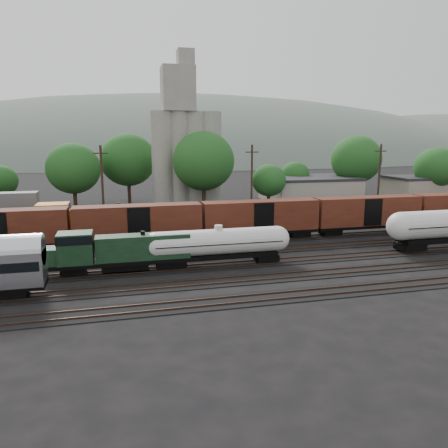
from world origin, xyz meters
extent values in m
plane|color=black|center=(0.00, 0.00, 0.00)|extent=(600.00, 600.00, 0.00)
cube|color=black|center=(0.00, -15.00, 0.04)|extent=(180.00, 3.20, 0.08)
cube|color=#382319|center=(0.00, -15.72, 0.12)|extent=(180.00, 0.08, 0.16)
cube|color=#382319|center=(0.00, -14.28, 0.12)|extent=(180.00, 0.08, 0.16)
cube|color=black|center=(0.00, -10.00, 0.04)|extent=(180.00, 3.20, 0.08)
cube|color=#382319|center=(0.00, -10.72, 0.12)|extent=(180.00, 0.08, 0.16)
cube|color=#382319|center=(0.00, -9.28, 0.12)|extent=(180.00, 0.08, 0.16)
cube|color=black|center=(0.00, -5.00, 0.04)|extent=(180.00, 3.20, 0.08)
cube|color=#382319|center=(0.00, -5.72, 0.12)|extent=(180.00, 0.08, 0.16)
cube|color=#382319|center=(0.00, -4.28, 0.12)|extent=(180.00, 0.08, 0.16)
cube|color=black|center=(0.00, 0.00, 0.04)|extent=(180.00, 3.20, 0.08)
cube|color=#382319|center=(0.00, -0.72, 0.12)|extent=(180.00, 0.08, 0.16)
cube|color=#382319|center=(0.00, 0.72, 0.12)|extent=(180.00, 0.08, 0.16)
cube|color=black|center=(0.00, 5.00, 0.04)|extent=(180.00, 3.20, 0.08)
cube|color=#382319|center=(0.00, 4.28, 0.12)|extent=(180.00, 0.08, 0.16)
cube|color=#382319|center=(0.00, 5.72, 0.12)|extent=(180.00, 0.08, 0.16)
cube|color=black|center=(0.00, 10.00, 0.04)|extent=(180.00, 3.20, 0.08)
cube|color=#382319|center=(0.00, 9.28, 0.12)|extent=(180.00, 0.08, 0.16)
cube|color=#382319|center=(0.00, 10.72, 0.12)|extent=(180.00, 0.08, 0.16)
cube|color=black|center=(0.00, 15.00, 0.04)|extent=(180.00, 3.20, 0.08)
cube|color=#382319|center=(0.00, 14.28, 0.12)|extent=(180.00, 0.08, 0.16)
cube|color=#382319|center=(0.00, 15.72, 0.12)|extent=(180.00, 0.08, 0.16)
cube|color=black|center=(-9.58, -5.00, 1.17)|extent=(15.05, 2.57, 0.35)
cube|color=black|center=(-9.58, -5.00, 0.78)|extent=(4.43, 1.95, 0.71)
cube|color=black|center=(-7.77, -5.00, 2.55)|extent=(9.03, 2.12, 2.39)
cube|color=black|center=(-14.09, -5.00, 2.81)|extent=(3.19, 2.57, 2.92)
cube|color=black|center=(-14.09, -5.00, 3.74)|extent=(3.27, 2.66, 0.80)
cube|color=black|center=(-16.20, -5.00, 2.15)|extent=(1.42, 2.12, 1.59)
cylinder|color=black|center=(-7.77, -5.00, 3.87)|extent=(0.44, 0.44, 0.44)
cube|color=black|center=(-14.39, -5.00, 0.60)|extent=(2.30, 1.77, 0.62)
cube|color=black|center=(-4.76, -5.00, 0.60)|extent=(2.30, 1.77, 0.62)
cylinder|color=silver|center=(-0.17, -5.00, 2.60)|extent=(12.74, 2.62, 2.62)
sphere|color=silver|center=(-6.55, -5.00, 2.60)|extent=(2.62, 2.62, 2.62)
sphere|color=silver|center=(6.20, -5.00, 2.60)|extent=(2.62, 2.62, 2.62)
cylinder|color=silver|center=(-0.17, -5.00, 4.09)|extent=(0.81, 0.81, 0.45)
cube|color=black|center=(-0.17, -5.00, 2.60)|extent=(13.03, 2.75, 0.07)
cube|color=black|center=(-0.17, -5.00, 1.15)|extent=(12.31, 1.99, 0.45)
cube|color=black|center=(-5.39, -5.00, 0.61)|extent=(2.35, 1.81, 0.63)
cube|color=black|center=(5.04, -5.00, 0.61)|extent=(2.35, 1.81, 0.63)
sphere|color=silver|center=(21.22, -5.00, 3.17)|extent=(3.25, 3.25, 3.25)
cube|color=black|center=(22.65, -5.00, 0.70)|extent=(2.91, 2.24, 0.78)
cube|color=black|center=(-18.82, -10.00, 0.62)|extent=(2.44, 1.88, 0.66)
cube|color=black|center=(-12.10, 10.00, 1.36)|extent=(18.96, 3.05, 0.42)
cube|color=black|center=(-12.10, 10.00, 0.88)|extent=(5.27, 2.32, 0.84)
cube|color=orange|center=(-9.83, 10.00, 2.99)|extent=(11.37, 2.53, 2.84)
cube|color=orange|center=(-17.79, 10.00, 3.31)|extent=(3.79, 3.05, 3.48)
cube|color=black|center=(-17.79, 10.00, 4.41)|extent=(3.90, 3.16, 0.95)
cube|color=orange|center=(-20.44, 10.00, 2.52)|extent=(1.68, 2.53, 1.90)
cylinder|color=black|center=(-9.83, 10.00, 4.57)|extent=(0.53, 0.53, 0.53)
cube|color=black|center=(-18.17, 10.00, 0.67)|extent=(2.74, 2.11, 0.74)
cube|color=black|center=(-6.04, 10.00, 0.67)|extent=(2.74, 2.11, 0.74)
cube|color=black|center=(-7.66, 5.00, 1.20)|extent=(15.00, 2.60, 0.40)
cube|color=#471C11|center=(-7.66, 5.00, 3.30)|extent=(15.00, 2.90, 3.80)
cube|color=black|center=(7.74, 5.00, 1.20)|extent=(15.00, 2.60, 0.40)
cube|color=#471C11|center=(7.74, 5.00, 3.30)|extent=(15.00, 2.90, 3.80)
cube|color=black|center=(23.14, 5.00, 1.20)|extent=(15.00, 2.60, 0.40)
cube|color=#471C11|center=(23.14, 5.00, 3.30)|extent=(15.00, 2.90, 3.80)
cube|color=black|center=(0.00, 15.00, 0.50)|extent=(160.00, 2.60, 0.60)
cube|color=#4D1A12|center=(-13.44, 15.00, 2.10)|extent=(12.00, 2.40, 2.60)
cube|color=#57595C|center=(-0.64, 15.00, 2.10)|extent=(12.00, 2.40, 2.60)
cube|color=silver|center=(12.16, 15.00, 2.10)|extent=(12.00, 2.40, 2.60)
cube|color=navy|center=(24.96, 15.00, 2.10)|extent=(12.00, 2.40, 2.60)
cube|color=navy|center=(37.76, 15.00, 2.10)|extent=(12.00, 2.40, 2.60)
cylinder|color=gray|center=(-1.00, 36.00, 9.00)|extent=(4.40, 4.40, 18.00)
cylinder|color=gray|center=(2.00, 36.00, 9.00)|extent=(4.40, 4.40, 18.00)
cylinder|color=gray|center=(5.00, 36.00, 9.00)|extent=(4.40, 4.40, 18.00)
cylinder|color=gray|center=(8.00, 36.00, 9.00)|extent=(4.40, 4.40, 18.00)
cube|color=gray|center=(2.00, 36.00, 22.00)|extent=(6.00, 5.00, 8.00)
cube|color=gray|center=(3.50, 36.00, 27.00)|extent=(3.00, 3.00, 4.00)
cube|color=#9E937F|center=(30.00, 38.00, 2.30)|extent=(18.00, 14.00, 4.60)
cube|color=#232326|center=(30.00, 38.00, 4.85)|extent=(18.36, 14.28, 0.50)
cube|color=#9E937F|center=(55.00, 33.00, 2.30)|extent=(16.00, 10.00, 4.60)
cube|color=#232326|center=(55.00, 33.00, 4.85)|extent=(16.32, 10.20, 0.50)
cylinder|color=black|center=(-31.24, 43.91, 1.17)|extent=(0.70, 0.70, 2.33)
ellipsoid|color=#225720|center=(-31.24, 43.91, 5.08)|extent=(6.33, 6.33, 6.00)
cylinder|color=black|center=(-17.26, 35.91, 1.77)|extent=(0.70, 0.70, 3.54)
ellipsoid|color=#225720|center=(-17.26, 35.91, 7.72)|extent=(9.62, 9.62, 9.12)
cylinder|color=black|center=(-7.33, 42.65, 2.03)|extent=(0.70, 0.70, 4.06)
ellipsoid|color=#225720|center=(-7.33, 42.65, 8.85)|extent=(11.03, 11.03, 10.45)
cylinder|color=black|center=(5.68, 31.01, 2.06)|extent=(0.70, 0.70, 4.13)
ellipsoid|color=#225720|center=(5.68, 31.01, 8.99)|extent=(11.20, 11.20, 10.61)
cylinder|color=black|center=(18.39, 31.14, 1.19)|extent=(0.70, 0.70, 2.39)
ellipsoid|color=#225720|center=(18.39, 31.14, 5.20)|extent=(6.47, 6.47, 6.13)
cylinder|color=black|center=(28.52, 42.33, 1.17)|extent=(0.70, 0.70, 2.33)
ellipsoid|color=#225720|center=(28.52, 42.33, 5.08)|extent=(6.34, 6.34, 6.00)
cylinder|color=black|center=(40.56, 37.65, 1.98)|extent=(0.70, 0.70, 3.96)
ellipsoid|color=#225720|center=(40.56, 37.65, 8.62)|extent=(10.74, 10.74, 10.17)
cylinder|color=black|center=(54.80, 30.29, 1.62)|extent=(0.70, 0.70, 3.25)
ellipsoid|color=#225720|center=(54.80, 30.29, 7.08)|extent=(8.82, 8.82, 8.36)
cylinder|color=black|center=(-12.00, 22.00, 6.00)|extent=(0.36, 0.36, 12.00)
cube|color=black|center=(-12.00, 22.00, 10.80)|extent=(2.20, 0.18, 0.18)
cylinder|color=black|center=(12.00, 22.00, 6.00)|extent=(0.36, 0.36, 12.00)
cube|color=black|center=(12.00, 22.00, 10.80)|extent=(2.20, 0.18, 0.18)
cylinder|color=black|center=(36.00, 22.00, 6.00)|extent=(0.36, 0.36, 12.00)
cube|color=black|center=(36.00, 22.00, 10.80)|extent=(2.20, 0.18, 0.18)
ellipsoid|color=#59665B|center=(40.00, 260.00, -22.75)|extent=(520.00, 286.00, 130.00)
ellipsoid|color=#59665B|center=(260.00, 260.00, -17.50)|extent=(400.00, 220.00, 100.00)
camera|label=1|loc=(-10.27, -47.25, 12.92)|focal=35.00mm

